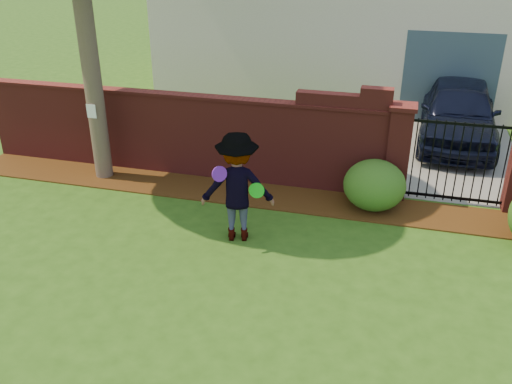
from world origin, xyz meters
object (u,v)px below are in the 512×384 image
(car, at_px, (459,116))
(frisbee_purple, at_px, (219,174))
(frisbee_green, at_px, (257,190))
(man, at_px, (237,188))

(car, xyz_separation_m, frisbee_purple, (-4.00, -5.95, 0.57))
(frisbee_purple, height_order, frisbee_green, frisbee_purple)
(man, distance_m, frisbee_purple, 0.52)
(frisbee_green, bearing_deg, car, 58.67)
(car, xyz_separation_m, frisbee_green, (-3.46, -5.69, 0.23))
(man, relative_size, frisbee_purple, 7.48)
(car, distance_m, frisbee_green, 6.67)
(man, bearing_deg, frisbee_purple, 45.89)
(car, height_order, man, man)
(car, relative_size, man, 2.33)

